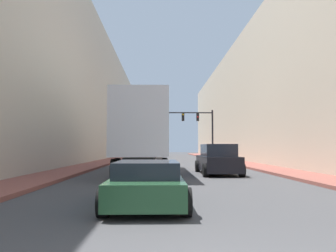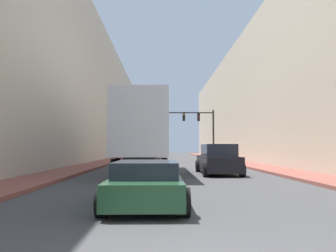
{
  "view_description": "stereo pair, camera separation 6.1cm",
  "coord_description": "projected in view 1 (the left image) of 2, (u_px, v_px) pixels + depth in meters",
  "views": [
    {
      "loc": [
        -0.9,
        -2.94,
        1.52
      ],
      "look_at": [
        -0.55,
        11.71,
        2.47
      ],
      "focal_mm": 35.0,
      "sensor_mm": 36.0,
      "label": 1
    },
    {
      "loc": [
        -0.84,
        -2.94,
        1.52
      ],
      "look_at": [
        -0.55,
        11.71,
        2.47
      ],
      "focal_mm": 35.0,
      "sensor_mm": 36.0,
      "label": 2
    }
  ],
  "objects": [
    {
      "name": "building_left",
      "position": [
        65.0,
        85.0,
        33.04
      ],
      "size": [
        6.0,
        80.0,
        15.7
      ],
      "color": "#BCB29E",
      "rests_on": "ground"
    },
    {
      "name": "sidewalk_left",
      "position": [
        105.0,
        162.0,
        32.63
      ],
      "size": [
        2.31,
        80.0,
        0.15
      ],
      "color": "brown",
      "rests_on": "ground"
    },
    {
      "name": "traffic_signal_gantry",
      "position": [
        202.0,
        126.0,
        37.55
      ],
      "size": [
        5.18,
        0.35,
        5.79
      ],
      "color": "black",
      "rests_on": "ground"
    },
    {
      "name": "sedan_car",
      "position": [
        147.0,
        183.0,
        8.64
      ],
      "size": [
        2.04,
        4.28,
        1.16
      ],
      "color": "#234C2D",
      "rests_on": "ground"
    },
    {
      "name": "sidewalk_right",
      "position": [
        233.0,
        162.0,
        32.94
      ],
      "size": [
        2.31,
        80.0,
        0.15
      ],
      "color": "brown",
      "rests_on": "ground"
    },
    {
      "name": "building_right",
      "position": [
        272.0,
        96.0,
        33.47
      ],
      "size": [
        6.0,
        80.0,
        13.53
      ],
      "color": "beige",
      "rests_on": "ground"
    },
    {
      "name": "semi_truck",
      "position": [
        145.0,
        134.0,
        20.62
      ],
      "size": [
        2.6,
        14.3,
        4.15
      ],
      "color": "silver",
      "rests_on": "ground"
    },
    {
      "name": "suv_car",
      "position": [
        218.0,
        160.0,
        18.54
      ],
      "size": [
        2.13,
        4.88,
        1.69
      ],
      "color": "black",
      "rests_on": "ground"
    }
  ]
}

